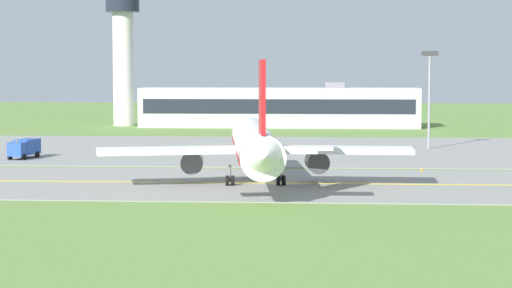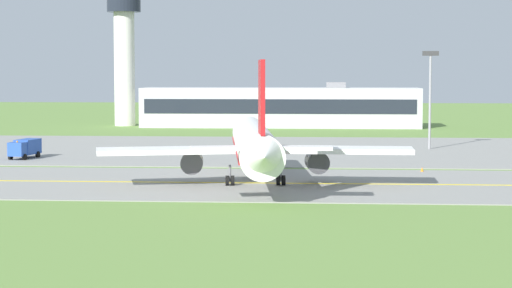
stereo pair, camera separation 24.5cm
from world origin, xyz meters
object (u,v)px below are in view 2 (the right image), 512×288
object	(u,v)px
airplane_lead	(255,145)
control_tower	(124,44)
service_truck_baggage	(25,148)
apron_light_mast	(430,87)

from	to	relation	value
airplane_lead	control_tower	world-z (taller)	control_tower
airplane_lead	service_truck_baggage	world-z (taller)	airplane_lead
airplane_lead	apron_light_mast	world-z (taller)	apron_light_mast
service_truck_baggage	control_tower	distance (m)	78.07
service_truck_baggage	apron_light_mast	size ratio (longest dim) A/B	0.42
control_tower	apron_light_mast	distance (m)	82.32
service_truck_baggage	apron_light_mast	bearing A→B (deg)	18.96
airplane_lead	apron_light_mast	distance (m)	50.36
airplane_lead	service_truck_baggage	distance (m)	41.51
control_tower	apron_light_mast	bearing A→B (deg)	-44.36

